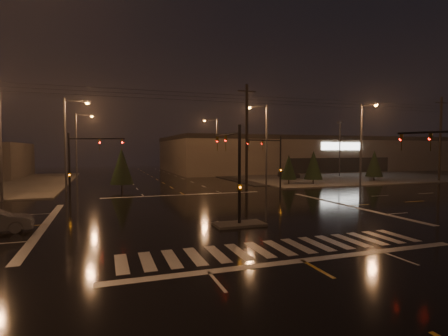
{
  "coord_description": "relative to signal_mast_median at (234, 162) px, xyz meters",
  "views": [
    {
      "loc": [
        -7.59,
        -23.2,
        4.52
      ],
      "look_at": [
        1.87,
        4.24,
        3.0
      ],
      "focal_mm": 28.0,
      "sensor_mm": 36.0,
      "label": 1
    }
  ],
  "objects": [
    {
      "name": "ground",
      "position": [
        -0.0,
        3.07,
        -3.75
      ],
      "size": [
        140.0,
        140.0,
        0.0
      ],
      "primitive_type": "plane",
      "color": "black",
      "rests_on": "ground"
    },
    {
      "name": "sidewalk_ne",
      "position": [
        30.0,
        33.07,
        -3.69
      ],
      "size": [
        36.0,
        36.0,
        0.12
      ],
      "primitive_type": "cube",
      "color": "#484640",
      "rests_on": "ground"
    },
    {
      "name": "median_island",
      "position": [
        -0.0,
        -0.93,
        -3.68
      ],
      "size": [
        3.0,
        1.6,
        0.15
      ],
      "primitive_type": "cube",
      "color": "#484640",
      "rests_on": "ground"
    },
    {
      "name": "crosswalk",
      "position": [
        -0.0,
        -5.93,
        -3.75
      ],
      "size": [
        15.0,
        2.6,
        0.01
      ],
      "primitive_type": "cube",
      "color": "beige",
      "rests_on": "ground"
    },
    {
      "name": "stop_bar_near",
      "position": [
        -0.0,
        -7.93,
        -3.75
      ],
      "size": [
        16.0,
        0.5,
        0.01
      ],
      "primitive_type": "cube",
      "color": "beige",
      "rests_on": "ground"
    },
    {
      "name": "stop_bar_far",
      "position": [
        -0.0,
        14.07,
        -3.75
      ],
      "size": [
        16.0,
        0.5,
        0.01
      ],
      "primitive_type": "cube",
      "color": "beige",
      "rests_on": "ground"
    },
    {
      "name": "parking_lot",
      "position": [
        35.0,
        31.07,
        -3.71
      ],
      "size": [
        50.0,
        24.0,
        0.08
      ],
      "primitive_type": "cube",
      "color": "black",
      "rests_on": "ground"
    },
    {
      "name": "retail_building",
      "position": [
        35.0,
        49.06,
        0.09
      ],
      "size": [
        60.2,
        28.3,
        7.2
      ],
      "color": "#705D50",
      "rests_on": "ground"
    },
    {
      "name": "signal_mast_median",
      "position": [
        0.0,
        0.0,
        0.0
      ],
      "size": [
        0.25,
        4.59,
        6.0
      ],
      "color": "black",
      "rests_on": "ground"
    },
    {
      "name": "signal_mast_ne",
      "position": [
        9.5,
        13.21,
        0.04
      ],
      "size": [
        4.84,
        1.86,
        6.0
      ],
      "color": "black",
      "rests_on": "ground"
    },
    {
      "name": "signal_mast_nw",
      "position": [
        -9.5,
        13.21,
        0.04
      ],
      "size": [
        4.84,
        1.86,
        6.0
      ],
      "color": "black",
      "rests_on": "ground"
    },
    {
      "name": "streetlight_1",
      "position": [
        -11.18,
        21.07,
        2.05
      ],
      "size": [
        2.77,
        0.32,
        10.0
      ],
      "color": "#38383A",
      "rests_on": "ground"
    },
    {
      "name": "streetlight_2",
      "position": [
        -11.18,
        37.07,
        2.05
      ],
      "size": [
        2.77,
        0.32,
        10.0
      ],
      "color": "#38383A",
      "rests_on": "ground"
    },
    {
      "name": "streetlight_3",
      "position": [
        11.18,
        19.07,
        2.05
      ],
      "size": [
        2.77,
        0.32,
        10.0
      ],
      "color": "#38383A",
      "rests_on": "ground"
    },
    {
      "name": "streetlight_4",
      "position": [
        11.18,
        39.07,
        2.05
      ],
      "size": [
        2.77,
        0.32,
        10.0
      ],
      "color": "#38383A",
      "rests_on": "ground"
    },
    {
      "name": "streetlight_6",
      "position": [
        22.0,
        14.26,
        2.05
      ],
      "size": [
        0.32,
        2.77,
        10.0
      ],
      "color": "#38383A",
      "rests_on": "ground"
    },
    {
      "name": "utility_pole_1",
      "position": [
        8.0,
        17.07,
        2.38
      ],
      "size": [
        2.2,
        0.32,
        12.0
      ],
      "color": "black",
      "rests_on": "ground"
    },
    {
      "name": "utility_pole_2",
      "position": [
        38.0,
        17.07,
        2.38
      ],
      "size": [
        2.2,
        0.32,
        12.0
      ],
      "color": "black",
      "rests_on": "ground"
    },
    {
      "name": "conifer_0",
      "position": [
        14.98,
        19.64,
        -1.48
      ],
      "size": [
        2.02,
        2.02,
        3.86
      ],
      "color": "black",
      "rests_on": "ground"
    },
    {
      "name": "conifer_1",
      "position": [
        18.09,
        18.76,
        -1.21
      ],
      "size": [
        2.37,
        2.37,
        4.4
      ],
      "color": "black",
      "rests_on": "ground"
    },
    {
      "name": "conifer_2",
      "position": [
        28.9,
        19.87,
        -1.2
      ],
      "size": [
        2.38,
        2.38,
        4.42
      ],
      "color": "black",
      "rests_on": "ground"
    },
    {
      "name": "conifer_3",
      "position": [
        -5.73,
        20.18,
        -1.05
      ],
      "size": [
        2.56,
        2.56,
        4.71
      ],
      "color": "black",
      "rests_on": "ground"
    },
    {
      "name": "car_parked",
      "position": [
        20.2,
        28.81,
        -3.1
      ],
      "size": [
        2.69,
        4.14,
        1.31
      ],
      "primitive_type": "imported",
      "rotation": [
        0.0,
        0.0,
        0.32
      ],
      "color": "black",
      "rests_on": "ground"
    }
  ]
}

